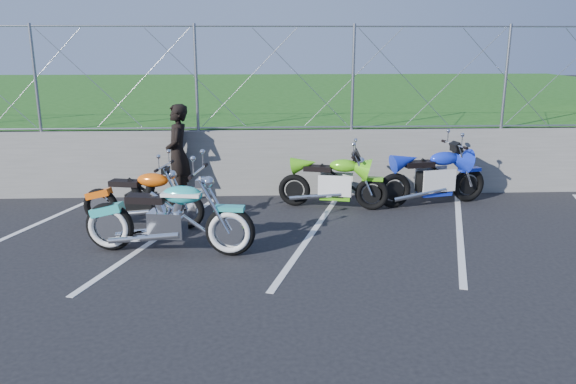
{
  "coord_description": "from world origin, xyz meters",
  "views": [
    {
      "loc": [
        -0.76,
        -7.42,
        2.95
      ],
      "look_at": [
        -0.36,
        1.3,
        0.62
      ],
      "focal_mm": 35.0,
      "sensor_mm": 36.0,
      "label": 1
    }
  ],
  "objects_px": {
    "cruiser_turquoise": "(171,220)",
    "sportbike_green": "(334,184)",
    "person_standing": "(178,153)",
    "sportbike_blue": "(434,179)",
    "naked_orange": "(144,200)"
  },
  "relations": [
    {
      "from": "cruiser_turquoise",
      "to": "sportbike_green",
      "type": "bearing_deg",
      "value": 49.09
    },
    {
      "from": "naked_orange",
      "to": "person_standing",
      "type": "height_order",
      "value": "person_standing"
    },
    {
      "from": "cruiser_turquoise",
      "to": "naked_orange",
      "type": "height_order",
      "value": "cruiser_turquoise"
    },
    {
      "from": "naked_orange",
      "to": "sportbike_green",
      "type": "bearing_deg",
      "value": 27.47
    },
    {
      "from": "cruiser_turquoise",
      "to": "naked_orange",
      "type": "xyz_separation_m",
      "value": [
        -0.63,
        1.26,
        -0.05
      ]
    },
    {
      "from": "naked_orange",
      "to": "sportbike_blue",
      "type": "bearing_deg",
      "value": 23.39
    },
    {
      "from": "cruiser_turquoise",
      "to": "sportbike_green",
      "type": "relative_size",
      "value": 1.25
    },
    {
      "from": "person_standing",
      "to": "sportbike_blue",
      "type": "bearing_deg",
      "value": 79.07
    },
    {
      "from": "sportbike_green",
      "to": "sportbike_blue",
      "type": "height_order",
      "value": "sportbike_blue"
    },
    {
      "from": "person_standing",
      "to": "naked_orange",
      "type": "bearing_deg",
      "value": -18.01
    },
    {
      "from": "cruiser_turquoise",
      "to": "sportbike_green",
      "type": "height_order",
      "value": "cruiser_turquoise"
    },
    {
      "from": "cruiser_turquoise",
      "to": "person_standing",
      "type": "distance_m",
      "value": 2.85
    },
    {
      "from": "sportbike_blue",
      "to": "person_standing",
      "type": "xyz_separation_m",
      "value": [
        -4.79,
        0.49,
        0.43
      ]
    },
    {
      "from": "naked_orange",
      "to": "person_standing",
      "type": "bearing_deg",
      "value": 88.88
    },
    {
      "from": "sportbike_green",
      "to": "person_standing",
      "type": "relative_size",
      "value": 1.08
    }
  ]
}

